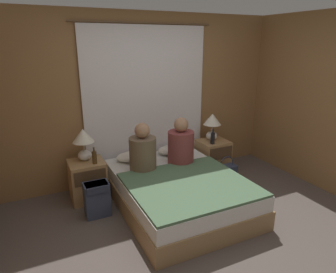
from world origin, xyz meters
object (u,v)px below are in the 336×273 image
at_px(pillow_left, 134,156).
at_px(nightstand_right, 213,157).
at_px(nightstand_left, 88,180).
at_px(lamp_left, 83,140).
at_px(backpack_on_floor, 97,197).
at_px(bed, 178,191).
at_px(beer_bottle_on_left_stand, 94,157).
at_px(person_right_in_bed, 181,145).
at_px(lamp_right, 212,123).
at_px(handbag_on_floor, 226,173).
at_px(pillow_right, 174,149).
at_px(person_left_in_bed, 143,151).
at_px(beer_bottle_on_right_stand, 213,138).

bearing_deg(pillow_left, nightstand_right, -2.74).
bearing_deg(pillow_left, nightstand_left, -174.70).
relative_size(lamp_left, backpack_on_floor, 1.00).
distance_m(bed, beer_bottle_on_left_stand, 1.18).
bearing_deg(person_right_in_bed, pillow_left, 146.38).
distance_m(nightstand_right, lamp_left, 2.11).
bearing_deg(lamp_right, beer_bottle_on_left_stand, -174.79).
xyz_separation_m(lamp_left, pillow_left, (0.69, -0.00, -0.34)).
bearing_deg(backpack_on_floor, handbag_on_floor, 2.80).
xyz_separation_m(pillow_right, person_left_in_bed, (-0.65, -0.38, 0.20)).
bearing_deg(pillow_right, nightstand_left, -177.26).
height_order(nightstand_right, lamp_left, lamp_left).
bearing_deg(handbag_on_floor, beer_bottle_on_right_stand, 109.60).
distance_m(lamp_right, backpack_on_floor, 2.18).
bearing_deg(beer_bottle_on_right_stand, person_right_in_bed, -163.11).
height_order(lamp_right, beer_bottle_on_right_stand, lamp_right).
distance_m(pillow_left, person_right_in_bed, 0.72).
height_order(bed, handbag_on_floor, bed).
bearing_deg(person_left_in_bed, bed, -49.95).
bearing_deg(person_right_in_bed, beer_bottle_on_right_stand, 16.89).
bearing_deg(person_right_in_bed, backpack_on_floor, -172.60).
xyz_separation_m(beer_bottle_on_right_stand, handbag_on_floor, (0.10, -0.27, -0.50)).
bearing_deg(beer_bottle_on_left_stand, nightstand_right, 3.26).
relative_size(lamp_left, handbag_on_floor, 1.06).
distance_m(lamp_right, pillow_left, 1.39).
bearing_deg(pillow_right, handbag_on_floor, -32.71).
distance_m(bed, nightstand_right, 1.24).
height_order(nightstand_left, nightstand_right, same).
xyz_separation_m(beer_bottle_on_left_stand, handbag_on_floor, (1.94, -0.27, -0.50)).
xyz_separation_m(bed, beer_bottle_on_right_stand, (0.92, 0.59, 0.43)).
bearing_deg(nightstand_left, person_right_in_bed, -14.00).
distance_m(bed, lamp_left, 1.42).
bearing_deg(bed, lamp_right, 37.11).
distance_m(person_left_in_bed, backpack_on_floor, 0.83).
xyz_separation_m(bed, nightstand_left, (-1.02, 0.70, 0.06)).
relative_size(nightstand_left, lamp_right, 1.24).
height_order(beer_bottle_on_left_stand, handbag_on_floor, beer_bottle_on_left_stand).
height_order(lamp_right, pillow_left, lamp_right).
xyz_separation_m(pillow_left, person_right_in_bed, (0.57, -0.38, 0.21)).
bearing_deg(lamp_right, person_right_in_bed, -153.69).
bearing_deg(handbag_on_floor, backpack_on_floor, -177.20).
bearing_deg(bed, nightstand_right, 34.65).
distance_m(nightstand_left, beer_bottle_on_left_stand, 0.39).
distance_m(nightstand_left, lamp_left, 0.56).
relative_size(pillow_right, handbag_on_floor, 1.25).
distance_m(pillow_right, handbag_on_floor, 0.89).
bearing_deg(pillow_right, beer_bottle_on_left_stand, -172.02).
relative_size(person_right_in_bed, backpack_on_floor, 1.50).
xyz_separation_m(bed, person_right_in_bed, (0.25, 0.39, 0.48)).
distance_m(lamp_left, lamp_right, 2.04).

